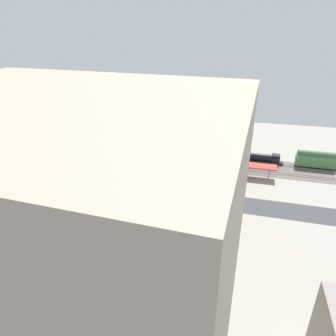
% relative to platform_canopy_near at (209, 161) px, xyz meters
% --- Properties ---
extents(ground_plane, '(152.88, 152.88, 0.00)m').
position_rel_platform_canopy_near_xyz_m(ground_plane, '(5.26, 13.45, -4.00)').
color(ground_plane, gray).
rests_on(ground_plane, ground).
extents(rail_bed, '(95.96, 17.84, 0.01)m').
position_rel_platform_canopy_near_xyz_m(rail_bed, '(5.26, -8.17, -4.00)').
color(rail_bed, '#5B544C').
rests_on(rail_bed, ground).
extents(street_asphalt, '(95.78, 11.88, 0.01)m').
position_rel_platform_canopy_near_xyz_m(street_asphalt, '(5.26, 19.07, -4.00)').
color(street_asphalt, '#38383D').
rests_on(street_asphalt, ground).
extents(track_rails, '(95.51, 11.41, 0.12)m').
position_rel_platform_canopy_near_xyz_m(track_rails, '(5.26, -8.17, -3.82)').
color(track_rails, '#9E9EA8').
rests_on(track_rails, ground).
extents(platform_canopy_near, '(45.26, 5.78, 4.23)m').
position_rel_platform_canopy_near_xyz_m(platform_canopy_near, '(0.00, 0.00, 0.00)').
color(platform_canopy_near, '#A82D23').
rests_on(platform_canopy_near, ground).
extents(platform_canopy_far, '(63.38, 7.34, 4.27)m').
position_rel_platform_canopy_near_xyz_m(platform_canopy_far, '(18.49, -7.20, 0.05)').
color(platform_canopy_far, '#B73328').
rests_on(platform_canopy_far, ground).
extents(locomotive, '(15.35, 3.07, 4.95)m').
position_rel_platform_canopy_near_xyz_m(locomotive, '(-18.56, -11.65, -2.22)').
color(locomotive, black).
rests_on(locomotive, ground).
extents(passenger_coach, '(17.23, 3.51, 6.26)m').
position_rel_platform_canopy_near_xyz_m(passenger_coach, '(-38.77, -11.66, -0.70)').
color(passenger_coach, black).
rests_on(passenger_coach, ground).
extents(parked_car_0, '(4.12, 2.03, 1.71)m').
position_rel_platform_canopy_near_xyz_m(parked_car_0, '(-5.62, 22.70, -3.23)').
color(parked_car_0, black).
rests_on(parked_car_0, ground).
extents(parked_car_1, '(4.65, 2.11, 1.76)m').
position_rel_platform_canopy_near_xyz_m(parked_car_1, '(0.82, 22.51, -3.22)').
color(parked_car_1, black).
rests_on(parked_car_1, ground).
extents(parked_car_2, '(4.19, 1.95, 1.75)m').
position_rel_platform_canopy_near_xyz_m(parked_car_2, '(7.29, 22.30, -3.22)').
color(parked_car_2, black).
rests_on(parked_car_2, ground).
extents(parked_car_3, '(4.46, 1.96, 1.73)m').
position_rel_platform_canopy_near_xyz_m(parked_car_3, '(12.91, 22.63, -3.22)').
color(parked_car_3, black).
rests_on(parked_car_3, ground).
extents(parked_car_4, '(4.30, 1.72, 1.68)m').
position_rel_platform_canopy_near_xyz_m(parked_car_4, '(19.62, 22.26, -3.26)').
color(parked_car_4, black).
rests_on(parked_car_4, ground).
extents(parked_car_5, '(4.22, 1.94, 1.86)m').
position_rel_platform_canopy_near_xyz_m(parked_car_5, '(25.94, 22.88, -3.18)').
color(parked_car_5, black).
rests_on(parked_car_5, ground).
extents(construction_building, '(40.55, 18.19, 20.31)m').
position_rel_platform_canopy_near_xyz_m(construction_building, '(21.71, 37.22, 6.16)').
color(construction_building, yellow).
rests_on(construction_building, ground).
extents(construction_roof_slab, '(41.17, 18.81, 0.40)m').
position_rel_platform_canopy_near_xyz_m(construction_roof_slab, '(21.71, 37.22, 16.51)').
color(construction_roof_slab, '#B7B2A8').
rests_on(construction_roof_slab, construction_building).
extents(tower_crane, '(22.47, 8.75, 31.43)m').
position_rel_platform_canopy_near_xyz_m(tower_crane, '(48.48, 36.58, 14.30)').
color(tower_crane, gray).
rests_on(tower_crane, ground).
extents(box_truck_0, '(8.97, 3.15, 3.18)m').
position_rel_platform_canopy_near_xyz_m(box_truck_0, '(32.83, 22.52, -2.41)').
color(box_truck_0, black).
rests_on(box_truck_0, ground).
extents(street_tree_0, '(4.47, 4.47, 7.65)m').
position_rel_platform_canopy_near_xyz_m(street_tree_0, '(27.30, 14.07, 1.39)').
color(street_tree_0, brown).
rests_on(street_tree_0, ground).
extents(street_tree_1, '(5.93, 5.93, 8.43)m').
position_rel_platform_canopy_near_xyz_m(street_tree_1, '(-4.64, 14.53, 1.45)').
color(street_tree_1, brown).
rests_on(street_tree_1, ground).
extents(street_tree_2, '(5.77, 5.77, 8.71)m').
position_rel_platform_canopy_near_xyz_m(street_tree_2, '(35.89, 14.08, 1.80)').
color(street_tree_2, brown).
rests_on(street_tree_2, ground).
extents(street_tree_3, '(6.08, 6.08, 8.92)m').
position_rel_platform_canopy_near_xyz_m(street_tree_3, '(33.38, 13.44, 1.87)').
color(street_tree_3, brown).
rests_on(street_tree_3, ground).
extents(traffic_light, '(0.50, 0.36, 6.89)m').
position_rel_platform_canopy_near_xyz_m(traffic_light, '(-5.49, 23.49, 0.54)').
color(traffic_light, '#333333').
rests_on(traffic_light, ground).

